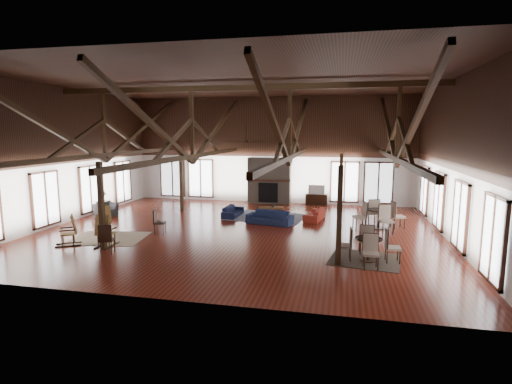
% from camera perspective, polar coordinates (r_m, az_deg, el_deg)
% --- Properties ---
extents(floor, '(16.00, 16.00, 0.00)m').
position_cam_1_polar(floor, '(16.54, -2.29, -5.56)').
color(floor, maroon).
rests_on(floor, ground).
extents(ceiling, '(16.00, 14.00, 0.02)m').
position_cam_1_polar(ceiling, '(16.16, -2.42, 15.54)').
color(ceiling, black).
rests_on(ceiling, wall_back).
extents(wall_back, '(16.00, 0.02, 6.00)m').
position_cam_1_polar(wall_back, '(22.91, 2.06, 5.97)').
color(wall_back, white).
rests_on(wall_back, floor).
extents(wall_front, '(16.00, 0.02, 6.00)m').
position_cam_1_polar(wall_front, '(9.49, -13.03, 2.09)').
color(wall_front, white).
rests_on(wall_front, floor).
extents(wall_left, '(0.02, 14.00, 6.00)m').
position_cam_1_polar(wall_left, '(19.67, -25.63, 4.71)').
color(wall_left, white).
rests_on(wall_left, floor).
extents(wall_right, '(0.02, 14.00, 6.00)m').
position_cam_1_polar(wall_right, '(16.06, 26.55, 3.97)').
color(wall_right, white).
rests_on(wall_right, floor).
extents(roof_truss, '(15.60, 14.07, 3.14)m').
position_cam_1_polar(roof_truss, '(16.04, -2.38, 8.54)').
color(roof_truss, '#32210D').
rests_on(roof_truss, wall_back).
extents(post_grid, '(8.16, 7.16, 3.05)m').
position_cam_1_polar(post_grid, '(16.24, -2.32, -0.34)').
color(post_grid, '#32210D').
rests_on(post_grid, floor).
extents(fireplace, '(2.50, 0.69, 2.60)m').
position_cam_1_polar(fireplace, '(22.73, 1.89, 1.62)').
color(fireplace, '#6E6254').
rests_on(fireplace, floor).
extents(ceiling_fan, '(1.60, 1.60, 0.75)m').
position_cam_1_polar(ceiling_fan, '(14.95, -1.47, 7.41)').
color(ceiling_fan, black).
rests_on(ceiling_fan, roof_truss).
extents(sofa_navy_front, '(2.14, 1.19, 0.59)m').
position_cam_1_polar(sofa_navy_front, '(17.68, 1.96, -3.65)').
color(sofa_navy_front, '#141C39').
rests_on(sofa_navy_front, floor).
extents(sofa_navy_left, '(1.70, 0.72, 0.49)m').
position_cam_1_polar(sofa_navy_left, '(19.34, -3.34, -2.76)').
color(sofa_navy_left, '#131836').
rests_on(sofa_navy_left, floor).
extents(sofa_orange, '(1.82, 0.97, 0.50)m').
position_cam_1_polar(sofa_orange, '(18.76, 8.36, -3.17)').
color(sofa_orange, maroon).
rests_on(sofa_orange, floor).
extents(coffee_table, '(1.32, 0.83, 0.47)m').
position_cam_1_polar(coffee_table, '(19.15, 2.16, -2.35)').
color(coffee_table, brown).
rests_on(coffee_table, floor).
extents(vase, '(0.18, 0.18, 0.17)m').
position_cam_1_polar(vase, '(19.15, 2.41, -1.92)').
color(vase, '#B2B2B2').
rests_on(vase, coffee_table).
extents(armchair, '(1.22, 1.25, 0.62)m').
position_cam_1_polar(armchair, '(20.55, -20.71, -2.44)').
color(armchair, '#2F2F32').
rests_on(armchair, floor).
extents(side_table_lamp, '(0.49, 0.49, 1.26)m').
position_cam_1_polar(side_table_lamp, '(21.15, -20.94, -1.70)').
color(side_table_lamp, black).
rests_on(side_table_lamp, floor).
extents(rocking_chair_a, '(0.98, 0.92, 1.14)m').
position_cam_1_polar(rocking_chair_a, '(17.10, -20.90, -3.82)').
color(rocking_chair_a, olive).
rests_on(rocking_chair_a, floor).
extents(rocking_chair_b, '(0.53, 0.92, 1.17)m').
position_cam_1_polar(rocking_chair_b, '(15.14, -20.85, -5.31)').
color(rocking_chair_b, olive).
rests_on(rocking_chair_b, floor).
extents(rocking_chair_c, '(0.96, 0.84, 1.10)m').
position_cam_1_polar(rocking_chair_c, '(15.85, -24.95, -5.07)').
color(rocking_chair_c, olive).
rests_on(rocking_chair_c, floor).
extents(side_chair_a, '(0.49, 0.49, 1.00)m').
position_cam_1_polar(side_chair_a, '(16.40, -13.90, -3.85)').
color(side_chair_a, black).
rests_on(side_chair_a, floor).
extents(side_chair_b, '(0.54, 0.54, 1.03)m').
position_cam_1_polar(side_chair_b, '(14.19, -20.63, -6.01)').
color(side_chair_b, black).
rests_on(side_chair_b, floor).
extents(cafe_table_near, '(1.98, 1.98, 1.03)m').
position_cam_1_polar(cafe_table_near, '(13.13, 15.76, -7.31)').
color(cafe_table_near, black).
rests_on(cafe_table_near, floor).
extents(cafe_table_far, '(2.23, 2.23, 1.14)m').
position_cam_1_polar(cafe_table_far, '(17.56, 17.15, -3.21)').
color(cafe_table_far, black).
rests_on(cafe_table_far, floor).
extents(cup_near, '(0.13, 0.13, 0.09)m').
position_cam_1_polar(cup_near, '(13.09, 15.73, -6.13)').
color(cup_near, '#B2B2B2').
rests_on(cup_near, cafe_table_near).
extents(cup_far, '(0.12, 0.12, 0.09)m').
position_cam_1_polar(cup_far, '(17.60, 17.25, -2.21)').
color(cup_far, '#B2B2B2').
rests_on(cup_far, cafe_table_far).
extents(tv_console, '(1.19, 0.45, 0.59)m').
position_cam_1_polar(tv_console, '(22.63, 8.62, -1.05)').
color(tv_console, black).
rests_on(tv_console, floor).
extents(television, '(0.91, 0.15, 0.52)m').
position_cam_1_polar(television, '(22.54, 8.66, 0.35)').
color(television, '#B2B2B2').
rests_on(television, tv_console).
extents(rug_tan, '(2.95, 2.46, 0.01)m').
position_cam_1_polar(rug_tan, '(16.40, -20.28, -6.20)').
color(rug_tan, tan).
rests_on(rug_tan, floor).
extents(rug_navy, '(3.83, 3.08, 0.01)m').
position_cam_1_polar(rug_navy, '(19.15, 1.54, -3.58)').
color(rug_navy, '#1B274B').
rests_on(rug_navy, floor).
extents(rug_dark, '(2.43, 2.27, 0.01)m').
position_cam_1_polar(rug_dark, '(13.38, 15.30, -9.27)').
color(rug_dark, black).
rests_on(rug_dark, floor).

